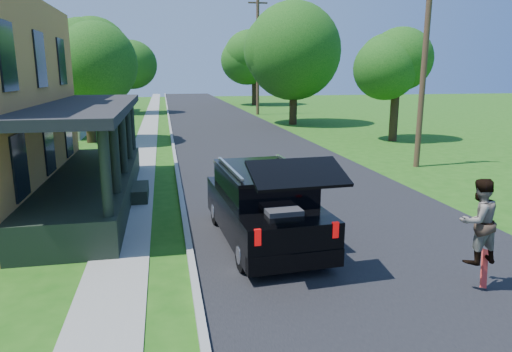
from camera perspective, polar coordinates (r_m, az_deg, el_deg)
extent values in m
plane|color=#1C5310|center=(10.67, 14.72, -9.84)|extent=(140.00, 140.00, 0.00)
cube|color=black|center=(29.41, -2.54, 4.96)|extent=(8.00, 120.00, 0.02)
cube|color=gray|center=(29.07, -10.47, 4.67)|extent=(0.15, 120.00, 0.12)
cube|color=gray|center=(29.09, -13.53, 4.53)|extent=(1.30, 120.00, 0.03)
cube|color=gray|center=(16.12, -29.12, -3.32)|extent=(6.50, 1.20, 0.03)
cube|color=black|center=(15.39, -19.70, -1.40)|extent=(2.40, 10.00, 0.90)
cube|color=black|center=(15.00, -20.44, 8.09)|extent=(2.60, 10.30, 0.25)
cube|color=#BBB4A5|center=(34.03, -27.11, 8.89)|extent=(8.00, 8.00, 5.00)
pyramid|color=black|center=(34.14, -27.95, 16.75)|extent=(12.78, 12.78, 2.20)
cube|color=#BBB4A5|center=(49.63, -22.25, 10.16)|extent=(8.00, 8.00, 5.00)
pyramid|color=black|center=(49.71, -22.72, 15.56)|extent=(12.78, 12.78, 2.20)
cube|color=black|center=(11.05, 0.98, -4.76)|extent=(2.27, 4.82, 0.91)
cube|color=black|center=(11.00, 0.76, -0.90)|extent=(2.00, 3.03, 0.59)
cube|color=black|center=(10.93, 0.77, 0.73)|extent=(2.05, 3.12, 0.09)
cube|color=black|center=(8.55, 5.27, 0.33)|extent=(1.88, 1.09, 0.41)
cube|color=#2F2F33|center=(9.67, 3.30, -5.39)|extent=(0.79, 0.69, 0.48)
cube|color=silver|center=(10.73, -3.30, 1.01)|extent=(0.23, 2.59, 0.06)
cube|color=silver|center=(11.15, 4.69, 1.44)|extent=(0.23, 2.59, 0.06)
cube|color=#990505|center=(8.62, 0.19, -7.67)|extent=(0.13, 0.07, 0.32)
cube|color=#990505|center=(9.14, 9.88, -6.66)|extent=(0.13, 0.07, 0.32)
cylinder|color=black|center=(12.41, -4.85, -4.41)|extent=(0.30, 0.74, 0.73)
cylinder|color=black|center=(12.81, 2.77, -3.83)|extent=(0.30, 0.74, 0.73)
cylinder|color=black|center=(9.55, -1.47, -9.79)|extent=(0.30, 0.74, 0.73)
cylinder|color=black|center=(10.06, 8.23, -8.72)|extent=(0.30, 0.74, 0.73)
imported|color=black|center=(9.35, 26.03, -5.09)|extent=(0.85, 0.69, 1.61)
cube|color=#B3150F|center=(9.85, 26.63, -10.29)|extent=(0.36, 0.35, 0.73)
cylinder|color=black|center=(28.41, -20.04, 6.88)|extent=(0.66, 0.66, 2.91)
sphere|color=#32751F|center=(28.29, -20.52, 12.91)|extent=(5.58, 5.58, 4.63)
sphere|color=#32751F|center=(27.91, -20.16, 15.07)|extent=(4.83, 4.83, 4.01)
sphere|color=#32751F|center=(28.85, -21.22, 13.87)|extent=(4.96, 4.96, 4.11)
cylinder|color=black|center=(47.51, -16.18, 9.31)|extent=(0.57, 0.57, 3.00)
sphere|color=#32751F|center=(47.45, -16.42, 13.07)|extent=(4.95, 4.95, 4.87)
sphere|color=#32751F|center=(47.13, -16.04, 14.41)|extent=(4.29, 4.29, 4.22)
sphere|color=#32751F|center=(47.91, -17.03, 13.67)|extent=(4.40, 4.40, 4.33)
cylinder|color=black|center=(28.56, 16.86, 7.11)|extent=(0.65, 0.65, 2.89)
sphere|color=#32751F|center=(28.44, 17.22, 12.57)|extent=(5.04, 5.04, 3.84)
sphere|color=#32751F|center=(28.23, 18.13, 14.25)|extent=(4.37, 4.37, 3.33)
sphere|color=#32751F|center=(28.77, 16.31, 13.48)|extent=(4.48, 4.48, 3.41)
cylinder|color=black|center=(36.20, 4.68, 9.18)|extent=(0.69, 0.69, 3.47)
sphere|color=#32751F|center=(36.17, 4.80, 15.44)|extent=(7.61, 7.61, 6.66)
sphere|color=#32751F|center=(36.16, 5.72, 17.78)|extent=(6.60, 6.60, 5.78)
sphere|color=#32751F|center=(36.38, 3.72, 16.61)|extent=(6.77, 6.77, 5.92)
cylinder|color=black|center=(57.88, -0.21, 10.74)|extent=(0.74, 0.74, 3.78)
sphere|color=#32751F|center=(57.87, -0.21, 14.67)|extent=(7.35, 7.35, 6.23)
sphere|color=#32751F|center=(57.59, 0.25, 16.06)|extent=(6.37, 6.37, 5.40)
sphere|color=#32751F|center=(58.35, -0.78, 15.34)|extent=(6.54, 6.54, 5.54)
cylinder|color=#4F3524|center=(20.76, 20.17, 11.54)|extent=(0.30, 0.30, 7.67)
cylinder|color=#4F3524|center=(44.60, 0.22, 14.72)|extent=(0.30, 0.30, 10.96)
cube|color=#4F3524|center=(45.01, 0.22, 20.84)|extent=(1.82, 0.19, 0.14)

